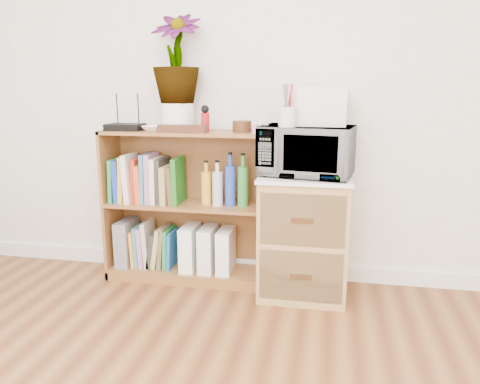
# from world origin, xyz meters

# --- Properties ---
(skirting_board) EXTENTS (4.00, 0.02, 0.10)m
(skirting_board) POSITION_xyz_m (0.00, 2.24, 0.05)
(skirting_board) COLOR white
(skirting_board) RESTS_ON ground
(bookshelf) EXTENTS (1.00, 0.30, 0.95)m
(bookshelf) POSITION_xyz_m (-0.35, 2.10, 0.47)
(bookshelf) COLOR brown
(bookshelf) RESTS_ON ground
(wicker_unit) EXTENTS (0.50, 0.45, 0.70)m
(wicker_unit) POSITION_xyz_m (0.40, 2.02, 0.35)
(wicker_unit) COLOR #9E7542
(wicker_unit) RESTS_ON ground
(microwave) EXTENTS (0.55, 0.42, 0.28)m
(microwave) POSITION_xyz_m (0.40, 2.02, 0.86)
(microwave) COLOR silver
(microwave) RESTS_ON wicker_unit
(pen_cup) EXTENTS (0.10, 0.10, 0.11)m
(pen_cup) POSITION_xyz_m (0.30, 1.91, 1.05)
(pen_cup) COLOR silver
(pen_cup) RESTS_ON microwave
(small_appliance) EXTENTS (0.27, 0.22, 0.21)m
(small_appliance) POSITION_xyz_m (0.47, 2.06, 1.11)
(small_appliance) COLOR silver
(small_appliance) RESTS_ON microwave
(router) EXTENTS (0.22, 0.15, 0.04)m
(router) POSITION_xyz_m (-0.72, 2.08, 0.97)
(router) COLOR black
(router) RESTS_ON bookshelf
(white_bowl) EXTENTS (0.13, 0.13, 0.03)m
(white_bowl) POSITION_xyz_m (-0.53, 2.07, 0.97)
(white_bowl) COLOR white
(white_bowl) RESTS_ON bookshelf
(plant_pot) EXTENTS (0.19, 0.19, 0.17)m
(plant_pot) POSITION_xyz_m (-0.39, 2.12, 1.03)
(plant_pot) COLOR white
(plant_pot) RESTS_ON bookshelf
(potted_plant) EXTENTS (0.29, 0.29, 0.52)m
(potted_plant) POSITION_xyz_m (-0.39, 2.12, 1.38)
(potted_plant) COLOR #2F7530
(potted_plant) RESTS_ON plant_pot
(trinket_box) EXTENTS (0.28, 0.07, 0.05)m
(trinket_box) POSITION_xyz_m (-0.32, 2.00, 0.97)
(trinket_box) COLOR #381B0F
(trinket_box) RESTS_ON bookshelf
(kokeshi_doll) EXTENTS (0.05, 0.05, 0.11)m
(kokeshi_doll) POSITION_xyz_m (-0.20, 2.06, 1.01)
(kokeshi_doll) COLOR maroon
(kokeshi_doll) RESTS_ON bookshelf
(wooden_bowl) EXTENTS (0.11, 0.11, 0.07)m
(wooden_bowl) POSITION_xyz_m (0.01, 2.11, 0.98)
(wooden_bowl) COLOR #37210F
(wooden_bowl) RESTS_ON bookshelf
(paint_jars) EXTENTS (0.11, 0.04, 0.06)m
(paint_jars) POSITION_xyz_m (0.14, 2.01, 0.98)
(paint_jars) COLOR #CD717E
(paint_jars) RESTS_ON bookshelf
(file_box) EXTENTS (0.09, 0.23, 0.29)m
(file_box) POSITION_xyz_m (-0.75, 2.10, 0.22)
(file_box) COLOR slate
(file_box) RESTS_ON bookshelf
(magazine_holder_left) EXTENTS (0.09, 0.23, 0.28)m
(magazine_holder_left) POSITION_xyz_m (-0.32, 2.09, 0.21)
(magazine_holder_left) COLOR white
(magazine_holder_left) RESTS_ON bookshelf
(magazine_holder_mid) EXTENTS (0.09, 0.22, 0.28)m
(magazine_holder_mid) POSITION_xyz_m (-0.20, 2.09, 0.21)
(magazine_holder_mid) COLOR silver
(magazine_holder_mid) RESTS_ON bookshelf
(magazine_holder_right) EXTENTS (0.09, 0.22, 0.27)m
(magazine_holder_right) POSITION_xyz_m (-0.09, 2.09, 0.21)
(magazine_holder_right) COLOR white
(magazine_holder_right) RESTS_ON bookshelf
(cookbooks) EXTENTS (0.45, 0.20, 0.31)m
(cookbooks) POSITION_xyz_m (-0.59, 2.10, 0.64)
(cookbooks) COLOR #217B41
(cookbooks) RESTS_ON bookshelf
(liquor_bottles) EXTENTS (0.30, 0.07, 0.32)m
(liquor_bottles) POSITION_xyz_m (-0.09, 2.10, 0.65)
(liquor_bottles) COLOR gold
(liquor_bottles) RESTS_ON bookshelf
(lower_books) EXTENTS (0.28, 0.19, 0.30)m
(lower_books) POSITION_xyz_m (-0.57, 2.10, 0.20)
(lower_books) COLOR orange
(lower_books) RESTS_ON bookshelf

